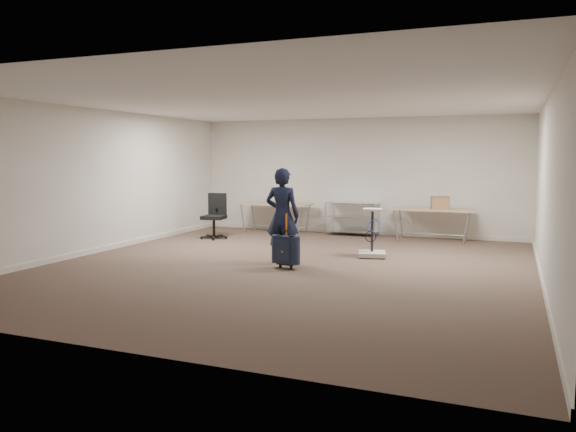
% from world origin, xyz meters
% --- Properties ---
extents(ground, '(9.00, 9.00, 0.00)m').
position_xyz_m(ground, '(0.00, 0.00, 0.00)').
color(ground, '#48352B').
rests_on(ground, ground).
extents(room_shell, '(8.00, 9.00, 9.00)m').
position_xyz_m(room_shell, '(0.00, 1.38, 0.05)').
color(room_shell, beige).
rests_on(room_shell, ground).
extents(folding_table_left, '(1.80, 0.75, 0.73)m').
position_xyz_m(folding_table_left, '(-1.90, 3.95, 0.68)').
color(folding_table_left, tan).
rests_on(folding_table_left, ground).
extents(folding_table_right, '(1.80, 0.75, 0.73)m').
position_xyz_m(folding_table_right, '(1.90, 3.95, 0.68)').
color(folding_table_right, tan).
rests_on(folding_table_right, ground).
extents(wire_shelf, '(1.22, 0.47, 0.80)m').
position_xyz_m(wire_shelf, '(0.00, 4.20, 0.44)').
color(wire_shelf, silver).
rests_on(wire_shelf, ground).
extents(person, '(0.63, 0.42, 1.68)m').
position_xyz_m(person, '(-0.21, 0.31, 0.84)').
color(person, black).
rests_on(person, ground).
extents(suitcase, '(0.37, 0.25, 0.93)m').
position_xyz_m(suitcase, '(0.04, -0.14, 0.32)').
color(suitcase, black).
rests_on(suitcase, ground).
extents(office_chair, '(0.63, 0.63, 1.04)m').
position_xyz_m(office_chair, '(-2.81, 2.51, 0.31)').
color(office_chair, black).
rests_on(office_chair, ground).
extents(equipment_cart, '(0.60, 0.60, 0.91)m').
position_xyz_m(equipment_cart, '(1.13, 1.47, 0.24)').
color(equipment_cart, '#EFE4CD').
rests_on(equipment_cart, ground).
extents(cardboard_box, '(0.43, 0.37, 0.28)m').
position_xyz_m(cardboard_box, '(2.07, 3.89, 0.87)').
color(cardboard_box, '#A3834C').
rests_on(cardboard_box, folding_table_right).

